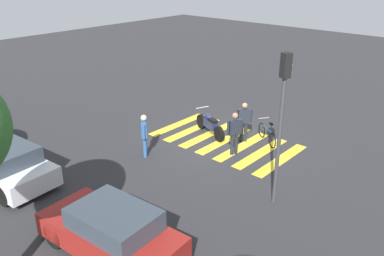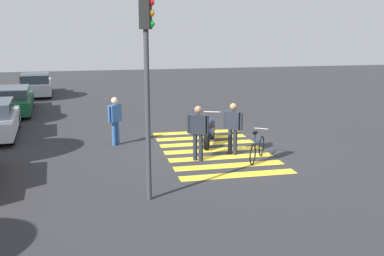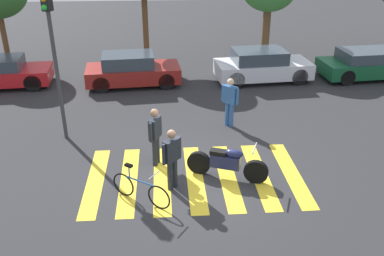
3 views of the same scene
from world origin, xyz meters
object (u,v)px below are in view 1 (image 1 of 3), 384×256
(car_maroon_wagon, at_px, (112,231))
(traffic_light_pole, at_px, (282,108))
(police_motorcycle, at_px, (210,125))
(leaning_bicycle, at_px, (267,134))
(officer_on_foot, at_px, (235,131))
(officer_by_motorcycle, at_px, (244,120))
(car_white_van, at_px, (3,164))
(pedestrian_bystander, at_px, (144,133))

(car_maroon_wagon, height_order, traffic_light_pole, traffic_light_pole)
(police_motorcycle, bearing_deg, leaning_bicycle, -157.57)
(officer_on_foot, distance_m, officer_by_motorcycle, 1.33)
(officer_on_foot, distance_m, car_maroon_wagon, 6.85)
(police_motorcycle, relative_size, traffic_light_pole, 0.45)
(leaning_bicycle, height_order, car_maroon_wagon, car_maroon_wagon)
(officer_on_foot, bearing_deg, car_maroon_wagon, 98.80)
(car_white_van, bearing_deg, pedestrian_bystander, -115.20)
(pedestrian_bystander, bearing_deg, officer_on_foot, -135.90)
(leaning_bicycle, height_order, car_white_van, car_white_van)
(officer_by_motorcycle, distance_m, car_maroon_wagon, 8.16)
(car_white_van, bearing_deg, officer_by_motorcycle, -117.05)
(police_motorcycle, distance_m, leaning_bicycle, 2.48)
(leaning_bicycle, bearing_deg, police_motorcycle, 22.43)
(officer_by_motorcycle, bearing_deg, police_motorcycle, 14.92)
(officer_on_foot, relative_size, car_maroon_wagon, 0.42)
(officer_by_motorcycle, height_order, car_maroon_wagon, officer_by_motorcycle)
(officer_by_motorcycle, height_order, car_white_van, officer_by_motorcycle)
(police_motorcycle, distance_m, officer_on_foot, 2.16)
(car_maroon_wagon, relative_size, traffic_light_pole, 0.86)
(officer_on_foot, height_order, car_maroon_wagon, officer_on_foot)
(officer_by_motorcycle, distance_m, pedestrian_bystander, 4.20)
(officer_on_foot, bearing_deg, car_white_van, 56.35)
(police_motorcycle, distance_m, officer_by_motorcycle, 1.62)
(leaning_bicycle, xyz_separation_m, traffic_light_pole, (-2.56, 3.69, 2.78))
(officer_by_motorcycle, xyz_separation_m, car_maroon_wagon, (-1.47, 8.02, -0.31))
(police_motorcycle, height_order, officer_on_foot, officer_on_foot)
(officer_on_foot, distance_m, pedestrian_bystander, 3.46)
(leaning_bicycle, bearing_deg, officer_by_motorcycle, 34.26)
(officer_by_motorcycle, bearing_deg, traffic_light_pole, 137.00)
(police_motorcycle, xyz_separation_m, officer_by_motorcycle, (-1.48, -0.39, 0.51))
(officer_by_motorcycle, relative_size, pedestrian_bystander, 1.00)
(leaning_bicycle, bearing_deg, pedestrian_bystander, 55.84)
(car_maroon_wagon, relative_size, car_white_van, 0.96)
(police_motorcycle, xyz_separation_m, pedestrian_bystander, (0.57, 3.27, 0.51))
(car_maroon_wagon, bearing_deg, leaning_bicycle, -85.55)
(officer_by_motorcycle, distance_m, traffic_light_pole, 5.09)
(pedestrian_bystander, xyz_separation_m, car_maroon_wagon, (-3.53, 4.35, -0.32))
(officer_by_motorcycle, xyz_separation_m, pedestrian_bystander, (2.05, 3.67, 0.00))
(car_maroon_wagon, distance_m, car_white_van, 5.65)
(police_motorcycle, xyz_separation_m, car_maroon_wagon, (-2.96, 7.63, 0.19))
(officer_on_foot, height_order, officer_by_motorcycle, officer_on_foot)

